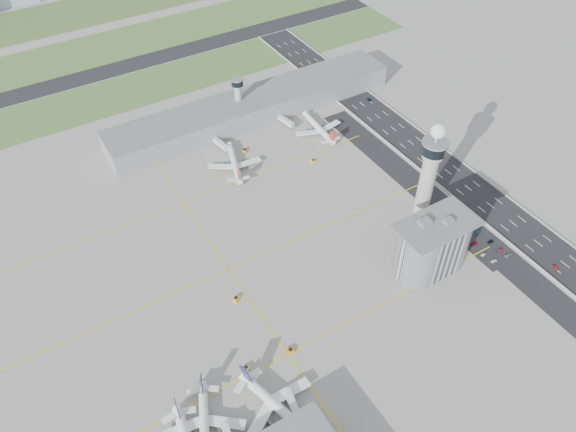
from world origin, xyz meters
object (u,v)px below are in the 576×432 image
tug_0 (206,432)px  car_lot_2 (474,243)px  airplane_near_c (279,405)px  car_lot_5 (451,225)px  secondary_tower (238,96)px  car_lot_10 (468,222)px  car_lot_9 (478,233)px  airplane_far_b (318,124)px  tug_5 (313,161)px  tug_4 (245,150)px  tug_2 (290,350)px  car_lot_3 (463,237)px  car_lot_7 (500,249)px  jet_bridge_near_2 (299,420)px  car_lot_0 (494,261)px  car_hw_2 (369,100)px  jet_bridge_far_0 (215,141)px  jet_bridge_far_1 (280,119)px  car_lot_6 (508,255)px  tug_1 (246,368)px  car_lot_8 (490,242)px  car_lot_1 (484,254)px  car_hw_4 (310,70)px  admin_building (432,245)px  tug_3 (236,298)px  car_lot_4 (457,230)px  airplane_near_b (204,426)px  airplane_far_a (234,159)px  car_hw_1 (437,161)px  car_lot_11 (463,219)px  control_tower (429,171)px

tug_0 → car_lot_2: 173.34m
airplane_near_c → car_lot_5: bearing=91.8°
secondary_tower → car_lot_10: 173.09m
car_lot_9 → airplane_far_b: bearing=9.9°
tug_5 → tug_4: bearing=-142.1°
tug_2 → car_lot_3: 120.93m
airplane_near_c → car_lot_7: size_ratio=10.79×
jet_bridge_near_2 → car_lot_9: bearing=-63.9°
airplane_near_c → car_lot_0: 142.15m
airplane_near_c → car_hw_2: (180.02, 173.66, -5.64)m
jet_bridge_far_0 → jet_bridge_far_1: 50.00m
car_lot_6 → tug_1: bearing=87.8°
tug_2 → car_lot_2: bearing=-71.1°
car_lot_8 → tug_0: bearing=96.7°
airplane_far_b → car_lot_1: 142.41m
tug_1 → car_hw_4: 266.06m
admin_building → car_lot_10: admin_building is taller
tug_3 → car_lot_8: tug_3 is taller
airplane_far_b → car_lot_0: 148.59m
car_lot_5 → car_lot_9: 15.01m
jet_bridge_near_2 → car_lot_2: bearing=-64.8°
jet_bridge_near_2 → car_hw_2: bearing=-33.9°
car_lot_4 → tug_2: bearing=101.4°
car_lot_6 → airplane_near_b: bearing=93.9°
car_lot_0 → car_lot_9: car_lot_0 is taller
secondary_tower → car_lot_2: size_ratio=7.68×
airplane_near_c → airplane_far_a: bearing=143.0°
car_lot_2 → airplane_far_b: bearing=10.7°
airplane_far_a → tug_0: 174.86m
admin_building → car_hw_1: admin_building is taller
car_lot_2 → car_lot_11: car_lot_2 is taller
jet_bridge_far_0 → jet_bridge_far_1: bearing=80.0°
car_hw_1 → car_hw_4: (-7.28, 138.14, 0.03)m
tug_4 → car_hw_2: bearing=46.9°
car_lot_10 → car_hw_4: bearing=-4.1°
admin_building → car_lot_0: (31.84, -16.89, -14.66)m
tug_3 → car_hw_2: tug_3 is taller
car_lot_9 → tug_1: bearing=92.7°
tug_5 → car_lot_11: (44.70, -89.05, -0.33)m
car_lot_2 → car_hw_1: (31.50, 64.97, 0.05)m
jet_bridge_near_2 → car_lot_9: 150.74m
jet_bridge_near_2 → jet_bridge_far_0: bearing=-5.9°
airplane_far_b → car_lot_5: 116.72m
car_hw_4 → tug_1: bearing=-125.5°
car_lot_7 → tug_5: bearing=15.6°
tug_0 → tug_1: tug_1 is taller
control_tower → car_hw_2: (50.45, 113.45, -34.46)m
tug_2 → car_hw_1: tug_2 is taller
car_lot_5 → car_lot_7: car_lot_5 is taller
car_lot_6 → car_lot_1: bearing=58.4°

